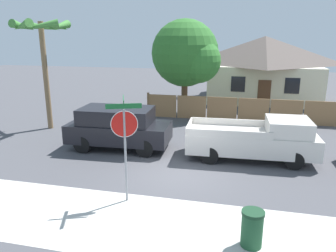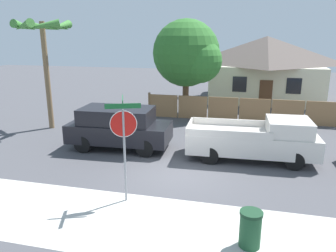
# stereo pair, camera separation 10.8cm
# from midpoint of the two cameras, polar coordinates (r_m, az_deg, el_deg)

# --- Properties ---
(ground_plane) EXTENTS (80.00, 80.00, 0.00)m
(ground_plane) POSITION_cam_midpoint_polar(r_m,az_deg,el_deg) (12.50, 1.08, -8.23)
(ground_plane) COLOR #47474C
(sidewalk_strip) EXTENTS (36.00, 3.20, 0.01)m
(sidewalk_strip) POSITION_cam_midpoint_polar(r_m,az_deg,el_deg) (9.41, -3.81, -16.76)
(sidewalk_strip) COLOR beige
(sidewalk_strip) RESTS_ON ground
(wooden_fence) EXTENTS (13.25, 0.12, 1.53)m
(wooden_fence) POSITION_cam_midpoint_polar(r_m,az_deg,el_deg) (20.26, 14.50, 2.67)
(wooden_fence) COLOR #997047
(wooden_fence) RESTS_ON ground
(house) EXTENTS (8.90, 7.67, 5.02)m
(house) POSITION_cam_midpoint_polar(r_m,az_deg,el_deg) (27.88, 16.19, 9.84)
(house) COLOR beige
(house) RESTS_ON ground
(oak_tree) EXTENTS (4.44, 4.23, 6.08)m
(oak_tree) POSITION_cam_midpoint_polar(r_m,az_deg,el_deg) (21.09, 3.32, 12.26)
(oak_tree) COLOR brown
(oak_tree) RESTS_ON ground
(palm_tree) EXTENTS (2.87, 3.08, 5.84)m
(palm_tree) POSITION_cam_midpoint_polar(r_m,az_deg,el_deg) (18.99, -21.29, 14.44)
(palm_tree) COLOR brown
(palm_tree) RESTS_ON ground
(red_suv) EXTENTS (4.68, 2.26, 1.90)m
(red_suv) POSITION_cam_midpoint_polar(r_m,az_deg,el_deg) (15.07, -8.81, -0.12)
(red_suv) COLOR black
(red_suv) RESTS_ON ground
(orange_pickup) EXTENTS (5.35, 2.25, 1.78)m
(orange_pickup) POSITION_cam_midpoint_polar(r_m,az_deg,el_deg) (14.07, 14.90, -2.24)
(orange_pickup) COLOR silver
(orange_pickup) RESTS_ON ground
(stop_sign) EXTENTS (0.99, 0.89, 3.29)m
(stop_sign) POSITION_cam_midpoint_polar(r_m,az_deg,el_deg) (9.83, -7.88, -0.97)
(stop_sign) COLOR gray
(stop_sign) RESTS_ON ground
(trash_bin) EXTENTS (0.56, 0.56, 0.94)m
(trash_bin) POSITION_cam_midpoint_polar(r_m,az_deg,el_deg) (8.60, 14.06, -16.92)
(trash_bin) COLOR #1E4C2D
(trash_bin) RESTS_ON ground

